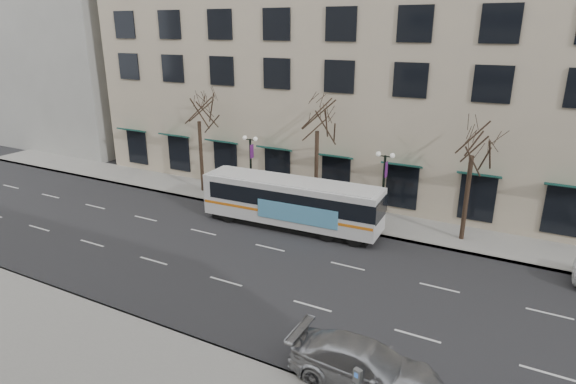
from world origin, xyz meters
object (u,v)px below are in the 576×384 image
Objects in this scene: city_bus at (292,202)px; silver_car at (365,366)px; pay_station at (358,378)px; tree_far_left at (198,109)px; tree_far_right at (474,140)px; lamp_post_right at (383,187)px; lamp_post_left at (251,167)px; tree_far_mid at (317,117)px.

city_bus is 15.21m from silver_car.
silver_car reaches higher than pay_station.
city_bus reaches higher than silver_car.
city_bus reaches higher than pay_station.
tree_far_left reaches higher than silver_car.
tree_far_right is 1.55× the size of lamp_post_right.
city_bus is (9.69, -3.00, -4.92)m from tree_far_left.
tree_far_left is at bearing 173.17° from lamp_post_left.
tree_far_left is 1.45× the size of silver_car.
silver_car is (18.98, -15.00, -5.86)m from tree_far_left.
tree_far_mid reaches higher than lamp_post_left.
lamp_post_left is 1.00× the size of lamp_post_right.
lamp_post_left is at bearing -6.83° from tree_far_left.
lamp_post_right is 15.09m from silver_car.
tree_far_mid is 18.51m from silver_car.
tree_far_left is 1.60× the size of lamp_post_left.
tree_far_right reaches higher than lamp_post_left.
tree_far_right is 11.70m from city_bus.
city_bus is at bearing -27.16° from lamp_post_left.
lamp_post_left and lamp_post_right have the same top height.
lamp_post_left is 10.00m from lamp_post_right.
tree_far_mid is at bearing 173.17° from lamp_post_right.
tree_far_right is 16.04m from silver_car.
tree_far_left is 10.00m from tree_far_mid.
lamp_post_right is at bearing 121.96° from pay_station.
lamp_post_left is 0.90× the size of silver_car.
lamp_post_left reaches higher than pay_station.
tree_far_mid is at bearing 6.85° from lamp_post_left.
pay_station is at bearing -60.59° from tree_far_mid.
tree_far_left is at bearing 180.00° from tree_far_right.
silver_car is at bearing -45.86° from lamp_post_left.
tree_far_left is 24.89m from silver_car.
tree_far_left reaches higher than lamp_post_left.
tree_far_right is 5.97× the size of pay_station.
tree_far_right reaches higher than silver_car.
tree_far_mid is 1.64× the size of lamp_post_right.
tree_far_mid is 6.40m from lamp_post_left.
lamp_post_left is (-14.99, -0.60, -3.48)m from tree_far_right.
tree_far_mid is at bearing 136.67° from pay_station.
lamp_post_right reaches higher than pay_station.
tree_far_mid reaches higher than lamp_post_right.
tree_far_mid is (10.00, 0.00, 0.21)m from tree_far_left.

